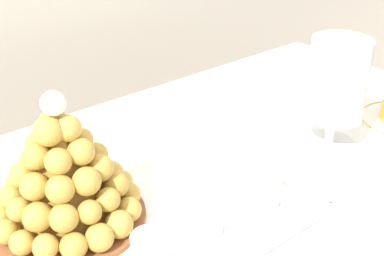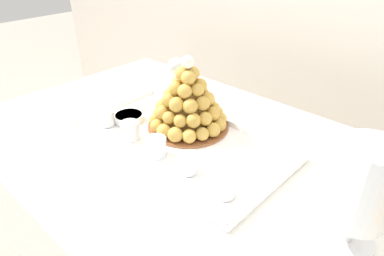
{
  "view_description": "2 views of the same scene",
  "coord_description": "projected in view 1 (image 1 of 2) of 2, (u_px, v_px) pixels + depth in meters",
  "views": [
    {
      "loc": [
        -0.49,
        -0.62,
        1.39
      ],
      "look_at": [
        0.06,
        0.05,
        0.92
      ],
      "focal_mm": 48.51,
      "sensor_mm": 36.0,
      "label": 1
    },
    {
      "loc": [
        0.5,
        -0.65,
        1.39
      ],
      "look_at": [
        -0.08,
        -0.03,
        0.9
      ],
      "focal_mm": 32.11,
      "sensor_mm": 36.0,
      "label": 2
    }
  ],
  "objects": [
    {
      "name": "serving_tray",
      "position": [
        115.0,
        236.0,
        0.88
      ],
      "size": [
        0.69,
        0.39,
        0.02
      ],
      "color": "white",
      "rests_on": "buffet_table"
    },
    {
      "name": "buffet_table",
      "position": [
        184.0,
        242.0,
        1.02
      ],
      "size": [
        1.74,
        0.93,
        0.8
      ],
      "color": "brown",
      "rests_on": "ground_plane"
    },
    {
      "name": "dessert_cup_right",
      "position": [
        265.0,
        191.0,
        0.94
      ],
      "size": [
        0.06,
        0.06,
        0.06
      ],
      "color": "silver",
      "rests_on": "serving_tray"
    },
    {
      "name": "croquembouche",
      "position": [
        64.0,
        176.0,
        0.87
      ],
      "size": [
        0.27,
        0.27,
        0.25
      ],
      "color": "brown",
      "rests_on": "serving_tray"
    },
    {
      "name": "dessert_cup_centre",
      "position": [
        151.0,
        252.0,
        0.8
      ],
      "size": [
        0.06,
        0.06,
        0.06
      ],
      "color": "silver",
      "rests_on": "serving_tray"
    },
    {
      "name": "dessert_cup_mid_right",
      "position": [
        208.0,
        219.0,
        0.87
      ],
      "size": [
        0.05,
        0.05,
        0.05
      ],
      "color": "silver",
      "rests_on": "serving_tray"
    },
    {
      "name": "macaron_goblet",
      "position": [
        337.0,
        81.0,
        1.09
      ],
      "size": [
        0.13,
        0.13,
        0.24
      ],
      "color": "white",
      "rests_on": "buffet_table"
    }
  ]
}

